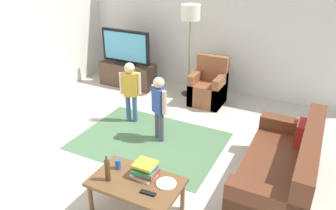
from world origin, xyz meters
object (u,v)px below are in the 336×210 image
(armchair, at_px, (209,88))
(tv_remote, at_px, (148,193))
(book_stack, at_px, (145,170))
(bottle, at_px, (107,170))
(child_near_tv, at_px, (130,87))
(tv, at_px, (126,47))
(coffee_table, at_px, (136,184))
(floor_lamp, at_px, (190,17))
(tv_stand, at_px, (128,75))
(child_center, at_px, (159,103))
(plate, at_px, (166,184))
(soda_can, at_px, (118,164))
(couch, at_px, (285,172))

(armchair, bearing_deg, tv_remote, -80.88)
(armchair, xyz_separation_m, book_stack, (0.35, -2.97, 0.21))
(bottle, bearing_deg, child_near_tv, 115.80)
(tv, bearing_deg, armchair, -0.57)
(coffee_table, distance_m, bottle, 0.35)
(armchair, distance_m, floor_lamp, 1.36)
(tv_stand, xyz_separation_m, armchair, (1.86, -0.04, 0.05))
(floor_lamp, height_order, book_stack, floor_lamp)
(child_center, height_order, coffee_table, child_center)
(armchair, distance_m, book_stack, 2.99)
(plate, bearing_deg, child_near_tv, 132.09)
(bottle, xyz_separation_m, tv_remote, (0.50, 0.00, -0.12))
(coffee_table, bearing_deg, plate, 17.34)
(book_stack, xyz_separation_m, soda_can, (-0.35, -0.02, -0.02))
(couch, distance_m, bottle, 2.09)
(coffee_table, distance_m, plate, 0.34)
(floor_lamp, bearing_deg, armchair, -20.85)
(floor_lamp, relative_size, soda_can, 14.83)
(armchair, distance_m, soda_can, 2.99)
(child_near_tv, relative_size, soda_can, 8.79)
(child_near_tv, distance_m, child_center, 0.77)
(soda_can, bearing_deg, tv_stand, 121.46)
(tv, relative_size, book_stack, 3.97)
(couch, bearing_deg, book_stack, -145.26)
(tv, xyz_separation_m, book_stack, (2.20, -2.99, -0.34))
(tv_remote, bearing_deg, child_near_tv, 122.43)
(armchair, bearing_deg, child_near_tv, -124.71)
(floor_lamp, distance_m, soda_can, 3.39)
(armchair, xyz_separation_m, tv_remote, (0.52, -3.21, 0.13))
(armchair, bearing_deg, book_stack, -83.34)
(armchair, xyz_separation_m, child_center, (-0.20, -1.62, 0.33))
(child_center, bearing_deg, coffee_table, -71.30)
(child_near_tv, xyz_separation_m, child_center, (0.70, -0.31, -0.01))
(tv, distance_m, floor_lamp, 1.53)
(tv, relative_size, bottle, 3.53)
(soda_can, bearing_deg, child_center, 98.19)
(floor_lamp, bearing_deg, book_stack, -74.96)
(bottle, height_order, soda_can, bottle)
(armchair, relative_size, floor_lamp, 0.51)
(tv_stand, relative_size, book_stack, 4.34)
(couch, distance_m, tv_remote, 1.69)
(book_stack, bearing_deg, tv, 126.44)
(floor_lamp, height_order, plate, floor_lamp)
(book_stack, bearing_deg, floor_lamp, 105.04)
(tv, height_order, book_stack, tv)
(couch, xyz_separation_m, book_stack, (-1.37, -0.95, 0.21))
(tv_remote, bearing_deg, couch, 40.50)
(armchair, bearing_deg, floor_lamp, 159.15)
(tv, height_order, child_center, tv)
(tv_stand, bearing_deg, bottle, -60.04)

